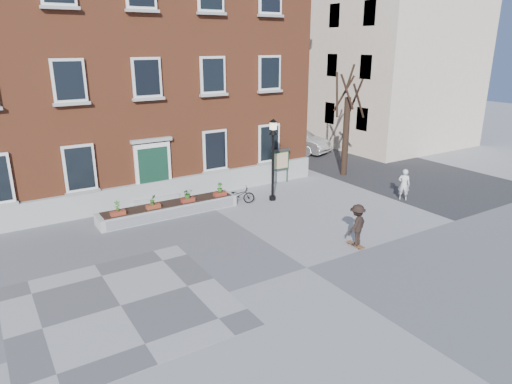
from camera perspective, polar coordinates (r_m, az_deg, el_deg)
ground at (r=15.66m, az=6.36°, el=-9.39°), size 100.00×100.00×0.00m
checker_patch at (r=14.07m, az=-16.56°, el=-13.46°), size 6.00×6.00×0.01m
bicycle at (r=21.42m, az=-2.27°, el=-0.42°), size 1.65×1.08×0.82m
parked_car at (r=32.05m, az=4.97°, el=6.46°), size 3.28×5.18×1.61m
bystander at (r=22.98m, az=18.01°, el=0.90°), size 0.64×0.67×1.53m
brick_building at (r=25.69m, az=-17.46°, el=15.26°), size 18.40×10.85×12.60m
planter_assembly at (r=20.39m, az=-10.74°, el=-2.01°), size 6.20×1.12×1.15m
bare_tree at (r=26.26m, az=11.22°, el=8.04°), size 1.83×1.83×6.16m
side_street at (r=40.65m, az=9.48°, el=17.54°), size 15.20×36.00×14.50m
lamp_post at (r=21.37m, az=2.14°, el=5.46°), size 0.40×0.40×3.93m
notice_board at (r=24.47m, az=3.11°, el=3.99°), size 1.10×0.16×1.87m
skateboarder at (r=17.17m, az=12.50°, el=-4.04°), size 1.14×0.86×1.65m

